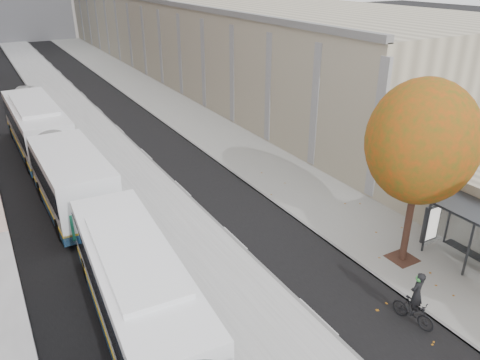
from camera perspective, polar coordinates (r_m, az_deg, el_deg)
bus_platform at (r=35.36m, az=-17.50°, el=5.08°), size 4.25×150.00×0.15m
sidewalk at (r=37.69m, az=-5.59°, el=7.24°), size 4.75×150.00×0.08m
building_tan at (r=67.51m, az=-7.27°, el=18.30°), size 18.00×92.00×8.00m
tree_c at (r=18.76m, az=21.31°, el=4.31°), size 4.20×4.20×7.28m
bus_far at (r=29.43m, az=-22.16°, el=3.87°), size 3.16×18.77×3.12m
cyclist at (r=17.46m, az=20.50°, el=-14.07°), size 0.70×1.66×2.05m
distant_car at (r=47.24m, az=-24.97°, el=9.47°), size 2.87×4.35×1.38m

